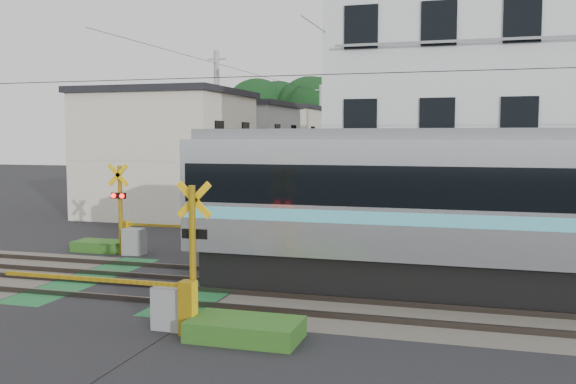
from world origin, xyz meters
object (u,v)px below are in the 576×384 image
(crossing_signal_far, at_px, (133,234))
(pedestrian, at_px, (367,174))
(apartment_block, at_px, (478,118))
(crossing_signal_near, at_px, (174,296))

(crossing_signal_far, xyz_separation_m, pedestrian, (2.58, 32.16, 0.19))
(apartment_block, distance_m, pedestrian, 27.91)
(crossing_signal_near, distance_m, crossing_signal_far, 8.95)
(crossing_signal_near, relative_size, pedestrian, 2.61)
(crossing_signal_far, height_order, pedestrian, crossing_signal_far)
(apartment_block, xyz_separation_m, pedestrian, (-8.50, 26.32, -3.75))
(crossing_signal_far, bearing_deg, apartment_block, 27.78)
(apartment_block, bearing_deg, crossing_signal_far, -152.22)
(pedestrian, bearing_deg, apartment_block, 91.19)
(crossing_signal_near, height_order, crossing_signal_far, same)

